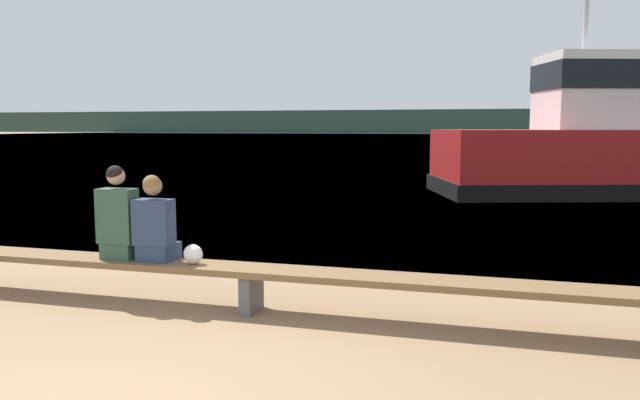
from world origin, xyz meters
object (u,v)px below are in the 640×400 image
object	(u,v)px
person_left	(119,219)
person_right	(155,224)
bench_main	(251,274)
tugboat_red	(578,151)
shopping_bag	(193,254)

from	to	relation	value
person_left	person_right	world-z (taller)	person_left
bench_main	person_left	bearing A→B (deg)	179.93
person_right	tugboat_red	bearing A→B (deg)	66.40
bench_main	shopping_bag	bearing A→B (deg)	-177.36
person_left	shopping_bag	size ratio (longest dim) A/B	4.88
tugboat_red	person_left	bearing A→B (deg)	136.84
person_left	shopping_bag	xyz separation A→B (m)	(0.90, -0.03, -0.33)
shopping_bag	person_right	bearing A→B (deg)	175.84
tugboat_red	bench_main	bearing A→B (deg)	142.63
shopping_bag	tugboat_red	size ratio (longest dim) A/B	0.03
person_right	shopping_bag	distance (m)	0.55
person_right	tugboat_red	xyz separation A→B (m)	(5.68, 13.01, 0.36)
bench_main	person_right	xyz separation A→B (m)	(-1.10, 0.00, 0.47)
bench_main	tugboat_red	size ratio (longest dim) A/B	1.02
person_left	bench_main	bearing A→B (deg)	-0.07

